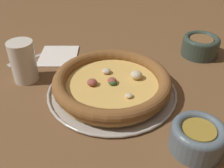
{
  "coord_description": "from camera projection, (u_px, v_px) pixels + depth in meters",
  "views": [
    {
      "loc": [
        -0.17,
        -0.51,
        0.4
      ],
      "look_at": [
        0.0,
        0.0,
        0.03
      ],
      "focal_mm": 42.0,
      "sensor_mm": 36.0,
      "label": 1
    }
  ],
  "objects": [
    {
      "name": "drinking_cup",
      "position": [
        23.0,
        62.0,
        0.69
      ],
      "size": [
        0.07,
        0.07,
        0.11
      ],
      "color": "silver",
      "rests_on": "ground_plane"
    },
    {
      "name": "ground_plane",
      "position": [
        112.0,
        92.0,
        0.67
      ],
      "size": [
        3.0,
        3.0,
        0.0
      ],
      "primitive_type": "plane",
      "color": "brown"
    },
    {
      "name": "bowl_far",
      "position": [
        200.0,
        45.0,
        0.81
      ],
      "size": [
        0.11,
        0.11,
        0.06
      ],
      "color": "#334238",
      "rests_on": "ground_plane"
    },
    {
      "name": "pizza_tray",
      "position": [
        112.0,
        91.0,
        0.67
      ],
      "size": [
        0.33,
        0.33,
        0.01
      ],
      "color": "#B7B2A8",
      "rests_on": "ground_plane"
    },
    {
      "name": "bowl_near",
      "position": [
        198.0,
        137.0,
        0.5
      ],
      "size": [
        0.1,
        0.1,
        0.06
      ],
      "color": "slate",
      "rests_on": "ground_plane"
    },
    {
      "name": "fork",
      "position": [
        35.0,
        56.0,
        0.82
      ],
      "size": [
        0.19,
        0.09,
        0.0
      ],
      "rotation": [
        0.0,
        0.0,
        9.81
      ],
      "color": "#B7B7BC",
      "rests_on": "ground_plane"
    },
    {
      "name": "napkin",
      "position": [
        59.0,
        55.0,
        0.82
      ],
      "size": [
        0.15,
        0.16,
        0.01
      ],
      "rotation": [
        0.0,
        0.0,
        -0.32
      ],
      "color": "white",
      "rests_on": "ground_plane"
    },
    {
      "name": "pizza",
      "position": [
        112.0,
        83.0,
        0.65
      ],
      "size": [
        0.3,
        0.3,
        0.04
      ],
      "color": "tan",
      "rests_on": "pizza_tray"
    }
  ]
}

